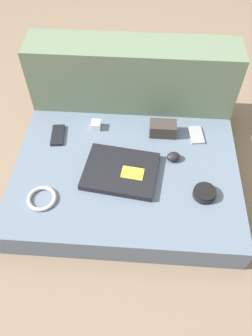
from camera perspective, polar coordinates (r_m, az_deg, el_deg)
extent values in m
plane|color=#7A6651|center=(1.48, 0.00, -3.58)|extent=(8.00, 8.00, 0.00)
cube|color=slate|center=(1.43, 0.00, -2.11)|extent=(0.95, 0.69, 0.13)
cube|color=#60755B|center=(1.63, 1.12, 14.01)|extent=(0.95, 0.20, 0.45)
cube|color=black|center=(1.36, -0.94, -0.53)|extent=(0.33, 0.27, 0.03)
cube|color=yellow|center=(1.33, 1.14, -0.88)|extent=(0.10, 0.07, 0.00)
ellipsoid|color=black|center=(1.42, 8.23, 1.95)|extent=(0.07, 0.07, 0.04)
cylinder|color=black|center=(1.33, 13.48, -4.37)|extent=(0.09, 0.09, 0.02)
cylinder|color=black|center=(1.32, 13.61, -3.98)|extent=(0.09, 0.09, 0.01)
cube|color=#99999E|center=(1.54, 12.13, 5.65)|extent=(0.07, 0.11, 0.01)
cube|color=black|center=(1.54, -11.79, 5.63)|extent=(0.07, 0.13, 0.01)
cube|color=#38332D|center=(1.51, 6.43, 6.82)|extent=(0.12, 0.07, 0.06)
cube|color=silver|center=(1.54, -5.23, 7.46)|extent=(0.04, 0.05, 0.04)
torus|color=#B2B2B7|center=(1.33, -14.44, -5.16)|extent=(0.12, 0.12, 0.02)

